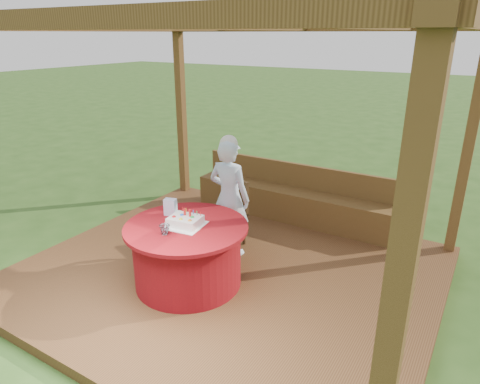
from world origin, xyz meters
name	(u,v)px	position (x,y,z in m)	size (l,w,h in m)	color
ground	(229,278)	(0.00, 0.00, 0.00)	(60.00, 60.00, 0.00)	#2A4D19
deck	(229,273)	(0.00, 0.00, 0.06)	(4.50, 4.00, 0.12)	brown
pergola	(227,65)	(0.00, 0.00, 2.41)	(4.50, 4.00, 2.72)	brown
bench	(292,201)	(0.00, 1.72, 0.38)	(3.00, 0.42, 0.80)	brown
table	(187,254)	(-0.22, -0.47, 0.47)	(1.30, 1.30, 0.69)	maroon
chair	(231,209)	(-0.36, 0.61, 0.59)	(0.52, 0.52, 0.85)	#382511
elderly_woman	(229,196)	(-0.22, 0.37, 0.87)	(0.54, 0.36, 1.49)	#A5D2F5
birthday_cake	(185,221)	(-0.23, -0.48, 0.86)	(0.41, 0.41, 0.17)	white
gift_bag	(170,207)	(-0.54, -0.34, 0.91)	(0.13, 0.08, 0.19)	#D489C1
drinking_glass	(165,230)	(-0.27, -0.75, 0.86)	(0.11, 0.11, 0.10)	white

